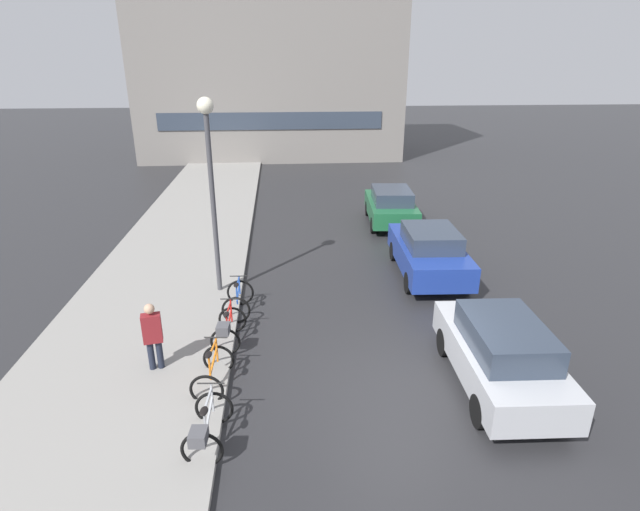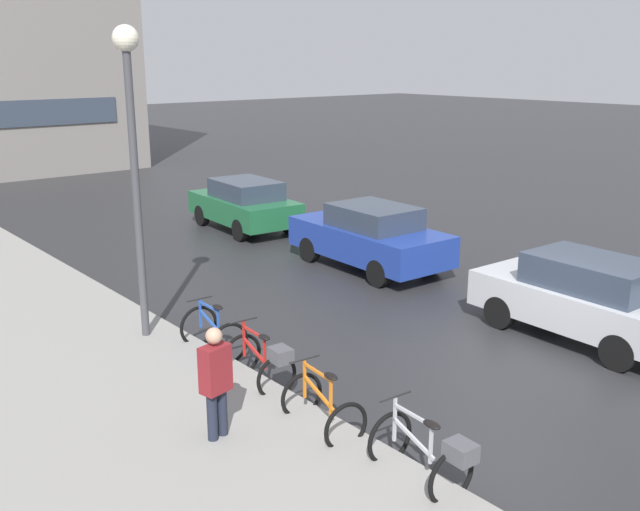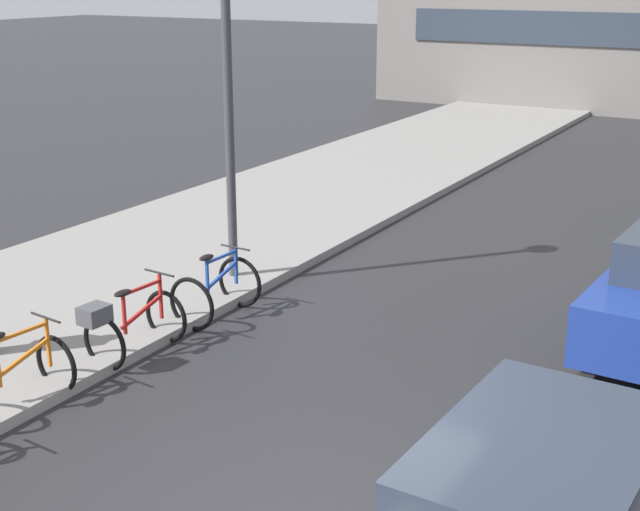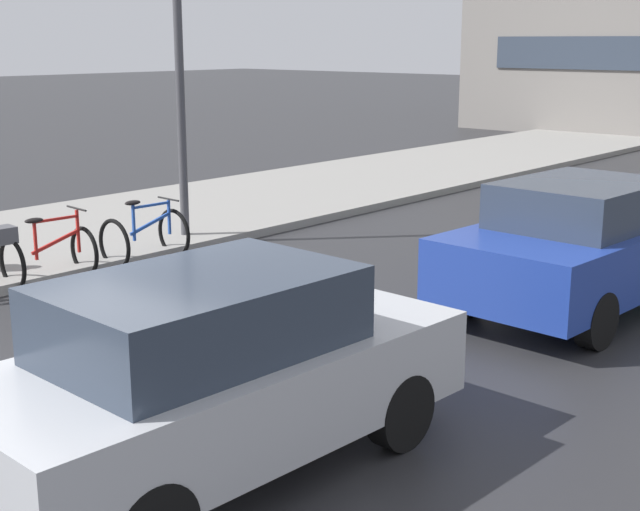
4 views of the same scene
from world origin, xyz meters
TOP-DOWN VIEW (x-y plane):
  - ground_plane at (0.00, 0.00)m, footprint 140.00×140.00m
  - sidewalk_kerb at (-6.00, 10.00)m, footprint 4.80×60.00m
  - bicycle_third at (-3.72, 2.02)m, footprint 0.79×1.42m
  - bicycle_farthest at (-3.59, 3.71)m, footprint 0.80×1.16m
  - car_silver at (2.08, -0.04)m, footprint 1.90×4.06m
  - car_blue at (2.28, 5.87)m, footprint 2.10×4.36m

SIDE VIEW (x-z plane):
  - ground_plane at x=0.00m, z-range 0.00..0.00m
  - sidewalk_kerb at x=-6.00m, z-range 0.00..0.14m
  - bicycle_farthest at x=-3.59m, z-range -0.08..0.90m
  - bicycle_third at x=-3.72m, z-range -0.01..0.98m
  - car_silver at x=2.08m, z-range 0.02..1.60m
  - car_blue at x=2.28m, z-range 0.01..1.61m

